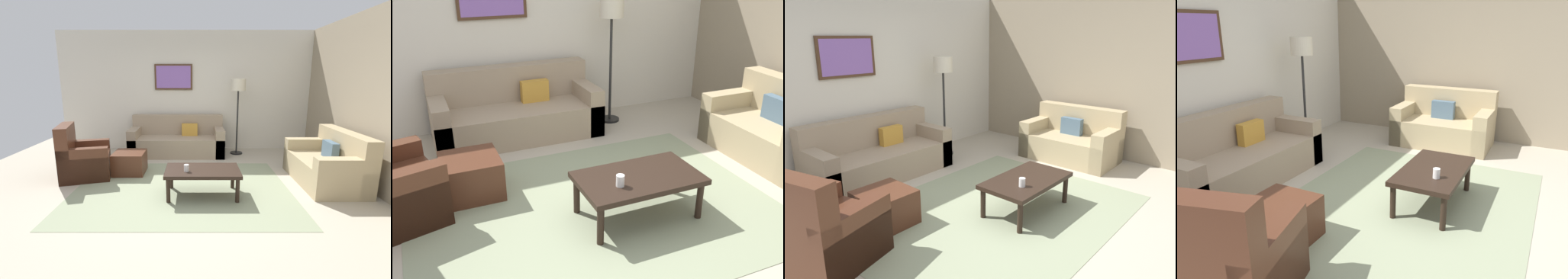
# 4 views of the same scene
# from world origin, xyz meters

# --- Properties ---
(ground_plane) EXTENTS (8.00, 8.00, 0.00)m
(ground_plane) POSITION_xyz_m (0.00, 0.00, 0.00)
(ground_plane) COLOR #B2A893
(rear_partition) EXTENTS (6.00, 0.12, 2.80)m
(rear_partition) POSITION_xyz_m (0.00, 2.60, 1.40)
(rear_partition) COLOR silver
(rear_partition) RESTS_ON ground_plane
(area_rug) EXTENTS (3.38, 2.58, 0.01)m
(area_rug) POSITION_xyz_m (0.00, 0.00, 0.00)
(area_rug) COLOR gray
(area_rug) RESTS_ON ground_plane
(couch_main) EXTENTS (2.11, 0.89, 0.88)m
(couch_main) POSITION_xyz_m (-0.20, 2.10, 0.30)
(couch_main) COLOR gray
(couch_main) RESTS_ON ground_plane
(couch_loveseat) EXTENTS (0.87, 1.50, 0.88)m
(couch_loveseat) POSITION_xyz_m (2.46, 0.26, 0.30)
(couch_loveseat) COLOR tan
(couch_loveseat) RESTS_ON ground_plane
(ottoman) EXTENTS (0.56, 0.56, 0.40)m
(ottoman) POSITION_xyz_m (-1.00, 0.74, 0.20)
(ottoman) COLOR #4C2819
(ottoman) RESTS_ON ground_plane
(coffee_table) EXTENTS (1.10, 0.64, 0.41)m
(coffee_table) POSITION_xyz_m (0.32, -0.25, 0.36)
(coffee_table) COLOR black
(coffee_table) RESTS_ON ground_plane
(cup) EXTENTS (0.07, 0.07, 0.10)m
(cup) POSITION_xyz_m (0.08, -0.35, 0.46)
(cup) COLOR white
(cup) RESTS_ON coffee_table
(lamp_standing) EXTENTS (0.32, 0.32, 1.71)m
(lamp_standing) POSITION_xyz_m (1.17, 2.07, 1.41)
(lamp_standing) COLOR black
(lamp_standing) RESTS_ON ground_plane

